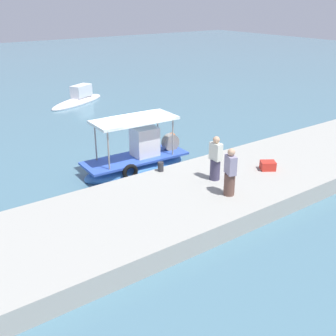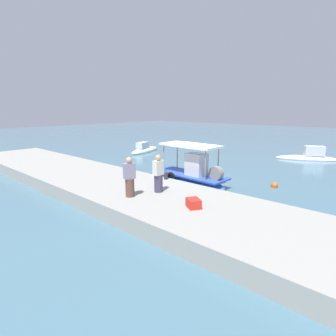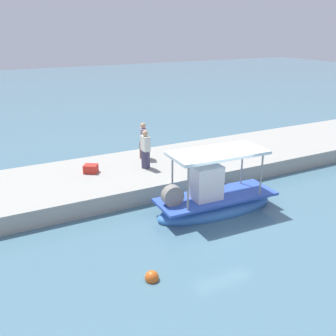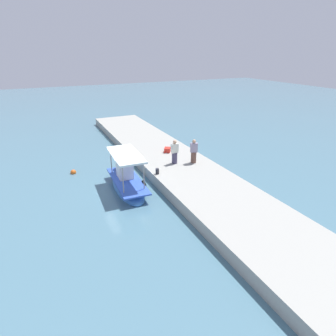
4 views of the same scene
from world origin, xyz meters
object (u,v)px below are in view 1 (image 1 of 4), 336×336
at_px(main_fishing_boat, 138,161).
at_px(mooring_bollard, 161,167).
at_px(fisherman_near_bollard, 230,174).
at_px(moored_boat_mid, 78,100).
at_px(marker_buoy, 172,136).
at_px(cargo_crate, 268,166).
at_px(fisherman_by_crate, 215,160).

distance_m(main_fishing_boat, mooring_bollard, 2.15).
bearing_deg(fisherman_near_bollard, moored_boat_mid, 81.89).
relative_size(mooring_bollard, marker_buoy, 0.95).
height_order(fisherman_near_bollard, moored_boat_mid, fisherman_near_bollard).
height_order(fisherman_near_bollard, cargo_crate, fisherman_near_bollard).
bearing_deg(fisherman_by_crate, marker_buoy, 66.49).
relative_size(marker_buoy, moored_boat_mid, 0.08).
xyz_separation_m(fisherman_near_bollard, mooring_bollard, (-0.76, 3.24, -0.61)).
bearing_deg(fisherman_near_bollard, marker_buoy, 66.96).
xyz_separation_m(cargo_crate, moored_boat_mid, (-0.24, 18.15, -0.69)).
distance_m(main_fishing_boat, fisherman_near_bollard, 5.47).
bearing_deg(moored_boat_mid, main_fishing_boat, -103.57).
bearing_deg(fisherman_by_crate, fisherman_near_bollard, -110.54).
bearing_deg(marker_buoy, main_fishing_boat, -144.78).
distance_m(fisherman_by_crate, moored_boat_mid, 17.78).
xyz_separation_m(fisherman_by_crate, moored_boat_mid, (2.20, 17.59, -1.31)).
height_order(mooring_bollard, marker_buoy, mooring_bollard).
distance_m(cargo_crate, moored_boat_mid, 18.17).
xyz_separation_m(fisherman_near_bollard, fisherman_by_crate, (0.50, 1.32, -0.00)).
distance_m(fisherman_near_bollard, mooring_bollard, 3.39).
bearing_deg(marker_buoy, fisherman_by_crate, -113.51).
xyz_separation_m(fisherman_by_crate, cargo_crate, (2.44, -0.56, -0.62)).
distance_m(mooring_bollard, cargo_crate, 4.45).
height_order(main_fishing_boat, marker_buoy, main_fishing_boat).
xyz_separation_m(main_fishing_boat, fisherman_near_bollard, (0.58, -5.34, 1.06)).
bearing_deg(fisherman_by_crate, main_fishing_boat, 105.00).
relative_size(mooring_bollard, moored_boat_mid, 0.07).
bearing_deg(moored_boat_mid, fisherman_near_bollard, -98.11).
bearing_deg(cargo_crate, moored_boat_mid, 90.76).
distance_m(mooring_bollard, marker_buoy, 6.59).
bearing_deg(marker_buoy, fisherman_near_bollard, -113.04).
xyz_separation_m(mooring_bollard, moored_boat_mid, (3.45, 15.67, -0.70)).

